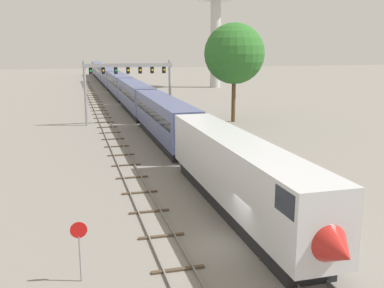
# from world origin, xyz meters

# --- Properties ---
(ground_plane) EXTENTS (400.00, 400.00, 0.00)m
(ground_plane) POSITION_xyz_m (0.00, 0.00, 0.00)
(ground_plane) COLOR gray
(track_main) EXTENTS (2.60, 200.00, 0.16)m
(track_main) POSITION_xyz_m (2.00, 60.00, 0.07)
(track_main) COLOR slate
(track_main) RESTS_ON ground
(track_near) EXTENTS (2.60, 160.00, 0.16)m
(track_near) POSITION_xyz_m (-3.50, 40.00, 0.07)
(track_near) COLOR slate
(track_near) RESTS_ON ground
(passenger_train) EXTENTS (3.04, 159.22, 4.80)m
(passenger_train) POSITION_xyz_m (2.00, 73.49, 2.61)
(passenger_train) COLOR silver
(passenger_train) RESTS_ON ground
(signal_gantry) EXTENTS (12.10, 0.49, 8.58)m
(signal_gantry) POSITION_xyz_m (-0.25, 40.22, 6.34)
(signal_gantry) COLOR #999BA0
(signal_gantry) RESTS_ON ground
(water_tower) EXTENTS (9.51, 9.51, 27.43)m
(water_tower) POSITION_xyz_m (28.50, 90.34, 21.48)
(water_tower) COLOR beige
(water_tower) RESTS_ON ground
(stop_sign) EXTENTS (0.76, 0.08, 2.88)m
(stop_sign) POSITION_xyz_m (-8.00, -1.80, 1.87)
(stop_sign) COLOR gray
(stop_sign) RESTS_ON ground
(trackside_tree_left) EXTENTS (8.34, 8.34, 13.64)m
(trackside_tree_left) POSITION_xyz_m (14.15, 38.13, 9.45)
(trackside_tree_left) COLOR brown
(trackside_tree_left) RESTS_ON ground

